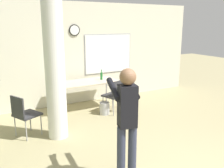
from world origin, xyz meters
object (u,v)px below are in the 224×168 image
bottle_on_table (101,76)px  person_playing_front (127,116)px  folding_table (86,83)px  chair_near_pillar (24,113)px  chair_table_right (115,94)px

bottle_on_table → person_playing_front: person_playing_front is taller
folding_table → person_playing_front: person_playing_front is taller
chair_near_pillar → person_playing_front: size_ratio=0.52×
chair_table_right → person_playing_front: 2.81m
bottle_on_table → person_playing_front: (-1.19, -3.16, 0.13)m
folding_table → chair_near_pillar: chair_near_pillar is taller
folding_table → person_playing_front: bearing=-103.2°
chair_table_right → person_playing_front: (-1.23, -2.48, 0.47)m
bottle_on_table → person_playing_front: size_ratio=0.17×
chair_table_right → chair_near_pillar: same height
bottle_on_table → chair_table_right: bottle_on_table is taller
chair_near_pillar → person_playing_front: 2.44m
chair_near_pillar → person_playing_front: person_playing_front is taller
bottle_on_table → chair_table_right: (0.04, -0.68, -0.34)m
chair_table_right → person_playing_front: person_playing_front is taller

